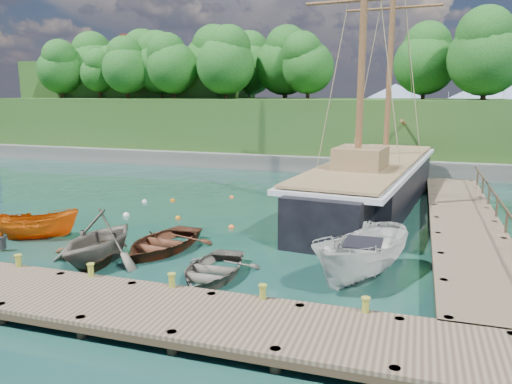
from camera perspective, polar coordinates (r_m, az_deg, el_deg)
ground at (r=21.57m, az=-7.99°, el=-6.68°), size 160.00×160.00×0.00m
dock_near at (r=15.18m, az=-12.05°, el=-13.03°), size 20.00×3.20×1.10m
dock_east at (r=26.24m, az=22.73°, el=-3.22°), size 3.20×24.00×1.10m
bollard_0 at (r=19.81m, az=-25.32°, el=-9.35°), size 0.26×0.26×0.45m
bollard_1 at (r=17.97m, az=-18.19°, el=-10.92°), size 0.26×0.26×0.45m
bollard_2 at (r=16.46m, az=-9.50°, el=-12.58°), size 0.26×0.26×0.45m
bollard_3 at (r=15.41m, az=0.77°, el=-14.15°), size 0.26×0.26×0.45m
bollard_4 at (r=14.89m, az=12.28°, el=-15.39°), size 0.26×0.26×0.45m
rowboat_0 at (r=21.38m, az=-18.27°, el=-7.32°), size 4.81×5.09×0.86m
rowboat_1 at (r=20.91m, az=-17.43°, el=-7.69°), size 3.76×4.35×2.27m
rowboat_2 at (r=21.81m, az=-10.65°, el=-6.56°), size 3.68×4.85×0.94m
rowboat_3 at (r=18.52m, az=-5.02°, el=-9.69°), size 3.05×4.17×0.84m
motorboat_orange at (r=25.22m, az=-23.65°, el=-4.88°), size 3.98×3.00×1.45m
cabin_boat_white at (r=18.54m, az=11.98°, el=-9.88°), size 4.02×5.61×2.03m
schooner at (r=30.63m, az=13.09°, el=0.68°), size 7.31×27.49×20.16m
mooring_buoy_0 at (r=28.15m, az=-14.61°, el=-2.65°), size 0.37×0.37×0.37m
mooring_buoy_1 at (r=26.94m, az=-8.90°, el=-3.04°), size 0.30×0.30×0.30m
mooring_buoy_2 at (r=24.90m, az=-2.83°, el=-4.11°), size 0.29×0.29×0.29m
mooring_buoy_3 at (r=27.13m, az=7.57°, el=-2.90°), size 0.34×0.34×0.34m
mooring_buoy_4 at (r=31.30m, az=-9.51°, el=-1.04°), size 0.29×0.29×0.29m
mooring_buoy_5 at (r=31.88m, az=-2.80°, el=-0.67°), size 0.28×0.28×0.28m
mooring_buoy_6 at (r=31.32m, az=-12.61°, el=-1.16°), size 0.33×0.33×0.33m
headland at (r=54.40m, az=-5.92°, el=10.14°), size 51.00×19.31×12.90m
distant_ridge at (r=88.54m, az=15.11°, el=9.49°), size 117.00×40.00×10.00m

